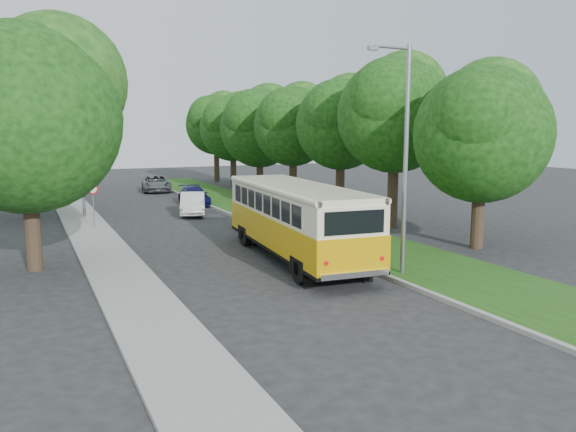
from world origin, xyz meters
name	(u,v)px	position (x,y,z in m)	size (l,w,h in m)	color
ground	(264,273)	(0.00, 0.00, 0.00)	(120.00, 120.00, 0.00)	#242427
curb	(293,239)	(3.60, 5.00, 0.07)	(0.20, 70.00, 0.15)	gray
grass_verge	(336,235)	(5.95, 5.00, 0.07)	(4.50, 70.00, 0.13)	#234412
sidewalk	(107,256)	(-4.80, 5.00, 0.06)	(2.20, 70.00, 0.12)	gray
treeline	(201,118)	(3.15, 17.99, 5.93)	(24.27, 41.91, 9.46)	#332319
lamppost_near	(404,153)	(4.21, -2.50, 4.37)	(1.71, 0.16, 8.00)	gray
lamppost_far	(79,148)	(-4.70, 16.00, 4.12)	(1.71, 0.16, 7.50)	gray
warning_sign	(93,197)	(-4.50, 11.98, 1.71)	(0.56, 0.10, 2.50)	gray
vintage_bus	(296,222)	(1.99, 1.40, 1.54)	(2.67, 10.38, 3.08)	#E7A607
car_silver	(262,219)	(3.00, 7.28, 0.76)	(1.79, 4.44, 1.51)	#A2A1A6
car_white	(193,204)	(1.62, 15.08, 0.68)	(1.44, 4.14, 1.36)	white
car_blue	(194,196)	(3.00, 19.63, 0.62)	(1.74, 4.29, 1.24)	#12124F
car_grey	(156,183)	(2.47, 29.31, 0.68)	(2.27, 4.93, 1.37)	#595C61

